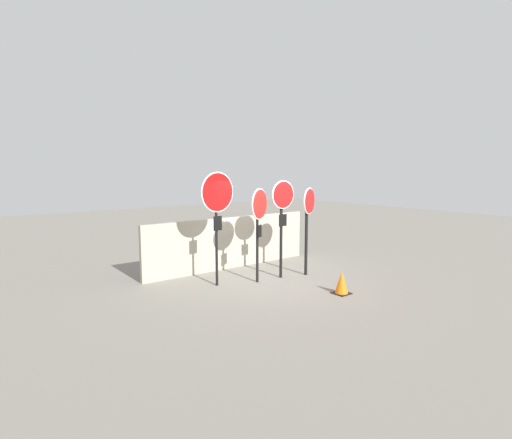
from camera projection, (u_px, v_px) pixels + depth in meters
ground_plane at (265, 279)px, 10.09m from camera, size 40.00×40.00×0.00m
fence_back at (231, 243)px, 11.21m from camera, size 5.27×0.12×1.43m
stop_sign_0 at (217, 201)px, 9.28m from camera, size 0.94×0.16×2.71m
stop_sign_1 at (259, 214)px, 9.62m from camera, size 0.70×0.34×2.32m
stop_sign_2 at (282, 209)px, 10.02m from camera, size 0.71×0.13×2.49m
stop_sign_3 at (308, 214)px, 10.33m from camera, size 0.64×0.30×2.30m
traffic_cone_0 at (342, 283)px, 8.90m from camera, size 0.35×0.35×0.51m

